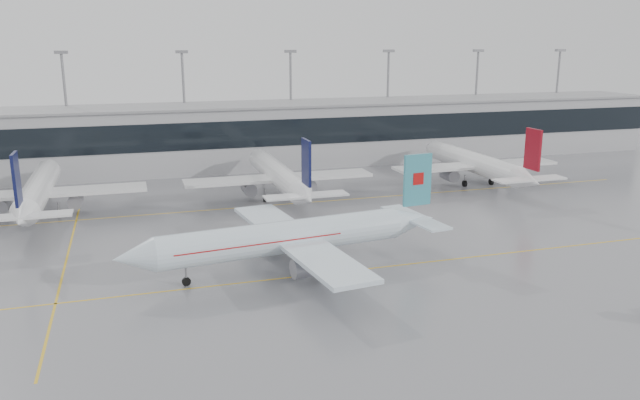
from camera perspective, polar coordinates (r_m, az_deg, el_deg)
name	(u,v)px	position (r m, az deg, el deg)	size (l,w,h in m)	color
ground	(353,270)	(68.16, 3.01, -6.45)	(320.00, 320.00, 0.00)	gray
taxi_line_main	(353,270)	(68.16, 3.01, -6.44)	(120.00, 0.25, 0.01)	gold
taxi_line_north	(285,204)	(95.57, -3.21, -0.38)	(120.00, 0.25, 0.01)	gold
taxi_line_cross	(68,254)	(78.90, -22.06, -4.59)	(0.25, 60.00, 0.01)	gold
terminal	(245,136)	(125.11, -6.85, 5.80)	(180.00, 15.00, 12.00)	#A8A8AC
terminal_glass	(253,134)	(117.55, -6.19, 6.03)	(180.00, 0.20, 5.00)	black
terminal_roof	(244,105)	(124.37, -6.93, 8.63)	(182.00, 16.00, 0.40)	gray
light_masts	(239,97)	(130.15, -7.44, 9.36)	(156.40, 1.00, 22.60)	gray
air_canada_jet	(294,237)	(67.36, -2.39, -3.37)	(36.86, 29.75, 11.61)	white
parked_jet_b	(38,191)	(96.48, -24.41, 0.76)	(29.64, 36.96, 11.72)	white
parked_jet_c	(279,176)	(98.21, -3.76, 2.23)	(29.64, 36.96, 11.72)	white
parked_jet_d	(475,163)	(111.50, 14.03, 3.27)	(29.64, 36.96, 11.72)	white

